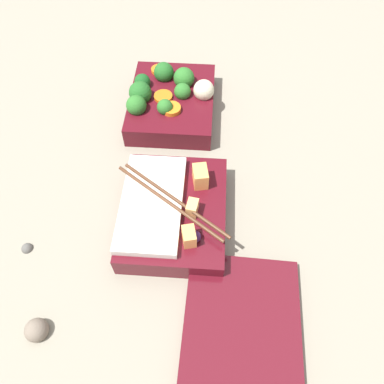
# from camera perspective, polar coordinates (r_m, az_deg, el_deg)

# --- Properties ---
(ground_plane) EXTENTS (3.00, 3.00, 0.00)m
(ground_plane) POSITION_cam_1_polar(r_m,az_deg,el_deg) (0.64, -2.29, 4.64)
(ground_plane) COLOR gray
(bento_tray_vegetable) EXTENTS (0.19, 0.15, 0.07)m
(bento_tray_vegetable) POSITION_cam_1_polar(r_m,az_deg,el_deg) (0.70, -3.30, 13.85)
(bento_tray_vegetable) COLOR #510F19
(bento_tray_vegetable) RESTS_ON ground_plane
(bento_tray_rice) EXTENTS (0.19, 0.16, 0.07)m
(bento_tray_rice) POSITION_cam_1_polar(r_m,az_deg,el_deg) (0.55, -3.07, -2.96)
(bento_tray_rice) COLOR #510F19
(bento_tray_rice) RESTS_ON ground_plane
(bento_lid) EXTENTS (0.19, 0.15, 0.02)m
(bento_lid) POSITION_cam_1_polar(r_m,az_deg,el_deg) (0.51, 7.56, -19.55)
(bento_lid) COLOR #510F19
(bento_lid) RESTS_ON ground_plane
(pebble_0) EXTENTS (0.02, 0.02, 0.02)m
(pebble_0) POSITION_cam_1_polar(r_m,az_deg,el_deg) (0.59, -23.92, -7.72)
(pebble_0) COLOR #595651
(pebble_0) RESTS_ON ground_plane
(pebble_1) EXTENTS (0.03, 0.03, 0.03)m
(pebble_1) POSITION_cam_1_polar(r_m,az_deg,el_deg) (0.54, -22.58, -18.85)
(pebble_1) COLOR #7A6B5B
(pebble_1) RESTS_ON ground_plane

